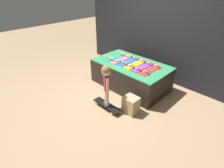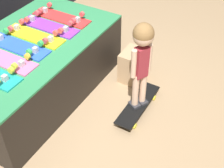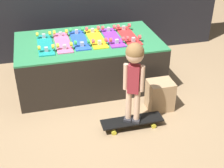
% 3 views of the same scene
% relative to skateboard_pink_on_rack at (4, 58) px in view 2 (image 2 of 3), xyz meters
% --- Properties ---
extents(ground_plane, '(16.00, 16.00, 0.00)m').
position_rel_skateboard_pink_on_rack_xyz_m(ground_plane, '(0.31, -0.60, -0.62)').
color(ground_plane, '#9E7F5B').
extents(display_rack, '(1.77, 1.03, 0.60)m').
position_rel_skateboard_pink_on_rack_xyz_m(display_rack, '(0.31, 0.01, -0.32)').
color(display_rack, black).
rests_on(display_rack, ground_plane).
extents(skateboard_pink_on_rack, '(0.18, 0.63, 0.09)m').
position_rel_skateboard_pink_on_rack_xyz_m(skateboard_pink_on_rack, '(0.00, 0.00, 0.00)').
color(skateboard_pink_on_rack, pink).
rests_on(skateboard_pink_on_rack, display_rack).
extents(skateboard_blue_on_rack, '(0.18, 0.63, 0.09)m').
position_rel_skateboard_pink_on_rack_xyz_m(skateboard_blue_on_rack, '(0.21, 0.03, 0.00)').
color(skateboard_blue_on_rack, blue).
rests_on(skateboard_blue_on_rack, display_rack).
extents(skateboard_yellow_on_rack, '(0.18, 0.63, 0.09)m').
position_rel_skateboard_pink_on_rack_xyz_m(skateboard_yellow_on_rack, '(0.42, 0.02, 0.00)').
color(skateboard_yellow_on_rack, yellow).
rests_on(skateboard_yellow_on_rack, display_rack).
extents(skateboard_purple_on_rack, '(0.18, 0.63, 0.09)m').
position_rel_skateboard_pink_on_rack_xyz_m(skateboard_purple_on_rack, '(0.63, 0.01, 0.00)').
color(skateboard_purple_on_rack, purple).
rests_on(skateboard_purple_on_rack, display_rack).
extents(skateboard_red_on_rack, '(0.18, 0.63, 0.09)m').
position_rel_skateboard_pink_on_rack_xyz_m(skateboard_red_on_rack, '(0.84, 0.01, 0.00)').
color(skateboard_red_on_rack, red).
rests_on(skateboard_red_on_rack, display_rack).
extents(skateboard_on_floor, '(0.66, 0.18, 0.09)m').
position_rel_skateboard_pink_on_rack_xyz_m(skateboard_on_floor, '(0.57, -1.04, -0.54)').
color(skateboard_on_floor, black).
rests_on(skateboard_on_floor, ground_plane).
extents(child, '(0.20, 0.18, 0.88)m').
position_rel_skateboard_pink_on_rack_xyz_m(child, '(0.57, -1.04, 0.09)').
color(child, '#2D2D33').
rests_on(child, skateboard_on_floor).
extents(storage_box, '(0.28, 0.24, 0.35)m').
position_rel_skateboard_pink_on_rack_xyz_m(storage_box, '(0.98, -0.78, -0.44)').
color(storage_box, tan).
rests_on(storage_box, ground_plane).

